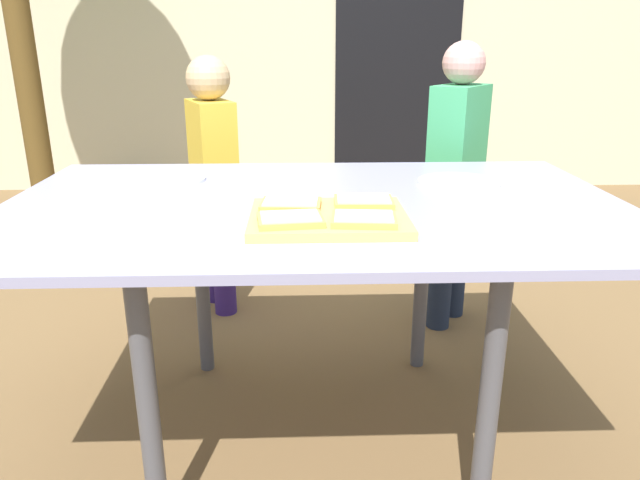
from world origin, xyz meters
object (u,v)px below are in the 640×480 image
pizza_slice_far_right (364,201)px  child_left (213,170)px  pizza_slice_near_right (364,219)px  pizza_slice_far_left (291,204)px  dining_table (315,225)px  pizza_slice_near_left (290,219)px  child_right (456,172)px  plate_white_right (459,183)px  cutting_board (328,218)px  plate_white_left (165,179)px

pizza_slice_far_right → child_left: bearing=116.5°
pizza_slice_near_right → pizza_slice_far_left: 0.20m
dining_table → pizza_slice_near_left: pizza_slice_near_left is taller
pizza_slice_near_right → child_left: bearing=112.9°
pizza_slice_far_right → child_right: bearing=62.0°
pizza_slice_far_right → dining_table: bearing=134.6°
plate_white_right → pizza_slice_near_left: bearing=-138.1°
pizza_slice_far_right → child_right: (0.44, 0.82, -0.11)m
pizza_slice_far_right → plate_white_right: size_ratio=0.61×
cutting_board → pizza_slice_far_right: size_ratio=2.48×
plate_white_left → dining_table: bearing=-29.5°
cutting_board → child_right: bearing=59.7°
cutting_board → pizza_slice_near_right: 0.10m
cutting_board → child_right: size_ratio=0.32×
cutting_board → plate_white_left: cutting_board is taller
plate_white_right → pizza_slice_near_right: bearing=-126.6°
dining_table → pizza_slice_near_left: 0.27m
cutting_board → plate_white_right: size_ratio=1.52×
pizza_slice_near_left → plate_white_right: (0.47, 0.42, -0.02)m
child_left → child_right: (0.93, -0.17, 0.02)m
pizza_slice_near_right → plate_white_right: size_ratio=0.64×
pizza_slice_near_left → cutting_board: bearing=39.1°
pizza_slice_far_right → child_left: size_ratio=0.14×
plate_white_right → child_right: child_right is taller
child_left → plate_white_left: bearing=-94.2°
cutting_board → plate_white_left: size_ratio=1.52×
plate_white_right → plate_white_left: 0.84m
plate_white_right → cutting_board: bearing=-137.6°
pizza_slice_near_right → child_right: bearing=65.0°
child_right → child_left: bearing=169.8°
pizza_slice_far_right → pizza_slice_near_right: bearing=-95.8°
pizza_slice_near_right → child_left: child_left is taller
dining_table → plate_white_right: bearing=22.4°
dining_table → child_right: 0.90m
pizza_slice_far_right → pizza_slice_far_left: (-0.17, -0.02, 0.00)m
child_left → plate_white_right: bearing=-41.6°
pizza_slice_far_left → plate_white_right: 0.56m
pizza_slice_near_right → pizza_slice_near_left: same height
dining_table → pizza_slice_far_right: 0.18m
cutting_board → pizza_slice_far_left: size_ratio=2.42×
dining_table → plate_white_left: 0.50m
plate_white_left → pizza_slice_far_left: bearing=-45.2°
pizza_slice_near_right → child_left: size_ratio=0.14×
pizza_slice_far_right → plate_white_left: size_ratio=0.61×
cutting_board → plate_white_left: 0.62m
child_left → child_right: size_ratio=0.95×
dining_table → pizza_slice_far_left: bearing=-114.8°
dining_table → plate_white_right: size_ratio=6.84×
dining_table → plate_white_left: size_ratio=6.84×
child_left → pizza_slice_near_left: bearing=-74.1°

